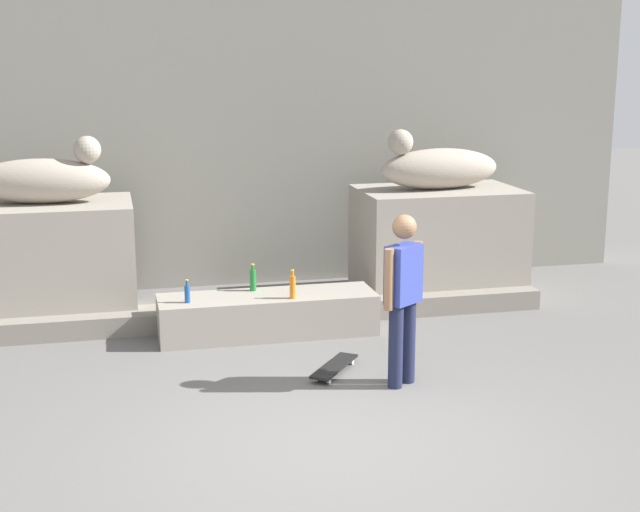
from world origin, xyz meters
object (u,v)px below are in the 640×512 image
(skater, at_px, (403,292))
(bottle_green, at_px, (253,280))
(statue_reclining_left, at_px, (43,179))
(bottle_orange, at_px, (293,286))
(statue_reclining_right, at_px, (437,167))
(skateboard, at_px, (334,367))
(bottle_blue, at_px, (187,293))

(skater, distance_m, bottle_green, 2.39)
(statue_reclining_left, bearing_deg, bottle_orange, -20.59)
(skater, bearing_deg, statue_reclining_right, 29.53)
(skater, height_order, skateboard, skater)
(statue_reclining_left, xyz_separation_m, bottle_orange, (2.66, -1.35, -1.10))
(statue_reclining_left, xyz_separation_m, bottle_green, (2.29, -0.92, -1.11))
(skater, bearing_deg, bottle_orange, 78.85)
(skateboard, bearing_deg, bottle_orange, 45.30)
(bottle_orange, height_order, bottle_blue, bottle_orange)
(skater, bearing_deg, bottle_blue, 102.17)
(statue_reclining_left, height_order, skater, statue_reclining_left)
(skater, bearing_deg, bottle_green, 82.99)
(bottle_blue, bearing_deg, bottle_green, 23.44)
(statue_reclining_left, bearing_deg, bottle_green, -15.64)
(bottle_orange, bearing_deg, bottle_green, 131.30)
(skater, relative_size, bottle_orange, 5.11)
(skateboard, xyz_separation_m, bottle_green, (-0.56, 1.62, 0.53))
(bottle_orange, xyz_separation_m, bottle_green, (-0.38, 0.43, -0.01))
(statue_reclining_right, distance_m, bottle_blue, 3.73)
(statue_reclining_right, bearing_deg, statue_reclining_left, -5.12)
(skateboard, distance_m, bottle_blue, 1.92)
(statue_reclining_left, height_order, bottle_green, statue_reclining_left)
(statue_reclining_right, relative_size, bottle_orange, 5.03)
(bottle_blue, bearing_deg, bottle_orange, -4.52)
(skater, xyz_separation_m, bottle_orange, (-0.73, 1.66, -0.32))
(bottle_blue, height_order, bottle_green, bottle_green)
(statue_reclining_left, distance_m, bottle_green, 2.70)
(statue_reclining_left, height_order, statue_reclining_right, same)
(statue_reclining_right, relative_size, skater, 0.98)
(bottle_orange, bearing_deg, statue_reclining_right, 31.91)
(statue_reclining_right, bearing_deg, bottle_orange, 26.78)
(statue_reclining_left, distance_m, skateboard, 4.15)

